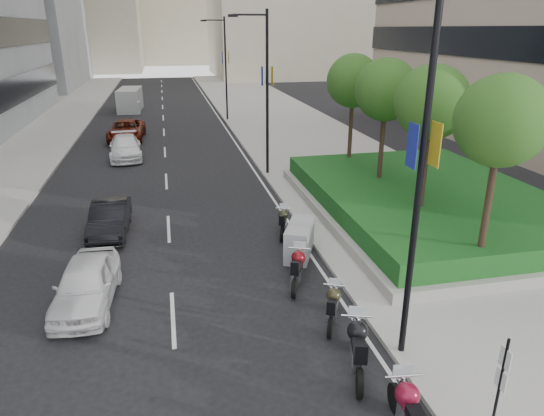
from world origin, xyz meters
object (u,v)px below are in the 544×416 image
object	(u,v)px
motorcycle_2	(358,347)
delivery_van	(130,101)
parking_sign	(500,383)
car_c	(125,147)
lamp_post_2	(224,64)
lamp_post_1	(264,86)
car_a	(86,284)
motorcycle_4	(297,268)
motorcycle_3	(333,306)
motorcycle_1	(411,415)
car_d	(126,130)
lamp_post_0	(415,169)
motorcycle_5	(299,240)
motorcycle_6	(283,222)
car_b	(110,218)

from	to	relation	value
motorcycle_2	delivery_van	xyz separation A→B (m)	(-7.66, 43.13, 0.40)
parking_sign	car_c	xyz separation A→B (m)	(-8.80, 25.91, -0.75)
motorcycle_2	lamp_post_2	bearing A→B (deg)	15.84
lamp_post_1	delivery_van	distance (m)	27.60
car_a	delivery_van	bearing A→B (deg)	94.68
motorcycle_2	motorcycle_4	distance (m)	4.50
delivery_van	motorcycle_2	bearing A→B (deg)	-75.69
lamp_post_2	car_c	world-z (taller)	lamp_post_2
car_a	motorcycle_3	bearing A→B (deg)	-16.23
car_c	lamp_post_1	bearing A→B (deg)	-40.21
parking_sign	motorcycle_2	bearing A→B (deg)	124.64
motorcycle_4	motorcycle_1	bearing A→B (deg)	-153.37
car_d	motorcycle_1	bearing A→B (deg)	-73.50
lamp_post_2	car_a	xyz separation A→B (m)	(-8.17, -30.62, -4.36)
car_a	car_c	xyz separation A→B (m)	(0.02, 18.52, 0.00)
motorcycle_2	car_d	xyz separation A→B (m)	(-7.20, 28.86, 0.10)
lamp_post_0	motorcycle_5	size ratio (longest dim) A/B	4.02
lamp_post_2	motorcycle_5	xyz separation A→B (m)	(-0.88, -28.71, -4.44)
lamp_post_1	motorcycle_6	xyz separation A→B (m)	(-1.00, -8.62, -4.53)
motorcycle_4	motorcycle_6	xyz separation A→B (m)	(0.53, 4.20, -0.06)
motorcycle_1	delivery_van	bearing A→B (deg)	15.84
motorcycle_4	car_d	world-z (taller)	car_d
motorcycle_5	delivery_van	world-z (taller)	delivery_van
car_b	delivery_van	distance (m)	32.84
motorcycle_3	parking_sign	bearing A→B (deg)	-135.51
lamp_post_0	lamp_post_1	size ratio (longest dim) A/B	1.00
car_a	car_d	xyz separation A→B (m)	(-0.24, 24.18, 0.04)
motorcycle_2	car_b	distance (m)	12.34
motorcycle_1	car_c	distance (m)	26.51
car_c	delivery_van	distance (m)	19.94
motorcycle_2	car_c	world-z (taller)	car_c
car_d	motorcycle_2	bearing A→B (deg)	-72.89
car_c	motorcycle_1	bearing A→B (deg)	-78.60
parking_sign	motorcycle_3	world-z (taller)	parking_sign
motorcycle_2	motorcycle_5	bearing A→B (deg)	14.91
parking_sign	motorcycle_6	bearing A→B (deg)	98.28
lamp_post_0	motorcycle_2	distance (m)	4.59
lamp_post_0	motorcycle_2	xyz separation A→B (m)	(-1.21, -0.30, -4.41)
motorcycle_5	motorcycle_2	bearing A→B (deg)	-158.60
motorcycle_2	motorcycle_6	xyz separation A→B (m)	(0.21, 8.68, -0.12)
lamp_post_2	lamp_post_1	bearing A→B (deg)	-90.00
car_c	delivery_van	size ratio (longest dim) A/B	0.89
motorcycle_2	car_a	bearing A→B (deg)	73.87
parking_sign	motorcycle_1	bearing A→B (deg)	167.02
motorcycle_6	motorcycle_4	bearing A→B (deg)	-169.43
motorcycle_6	lamp_post_2	bearing A→B (deg)	15.57
motorcycle_2	car_c	size ratio (longest dim) A/B	0.49
lamp_post_1	motorcycle_6	bearing A→B (deg)	-96.62
motorcycle_2	motorcycle_3	world-z (taller)	motorcycle_2
lamp_post_2	motorcycle_2	size ratio (longest dim) A/B	3.79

